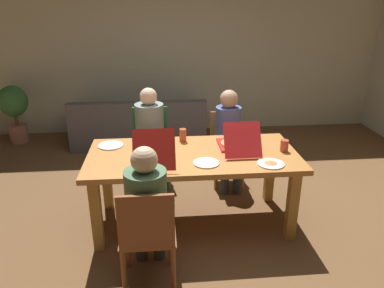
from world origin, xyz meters
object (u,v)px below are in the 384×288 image
person_1 (229,131)px  potted_plant (14,108)px  chair_0 (151,143)px  chair_1 (226,145)px  drinking_glass_0 (256,131)px  person_0 (150,132)px  pizza_box_1 (237,143)px  plate_1 (111,145)px  pizza_box_0 (155,155)px  person_2 (147,203)px  chair_2 (148,235)px  plate_2 (271,163)px  drinking_glass_1 (183,135)px  couch (139,127)px  plate_0 (206,163)px  drinking_glass_2 (284,146)px  dining_table (193,163)px

person_1 → potted_plant: (-3.10, 1.72, -0.12)m
chair_0 → chair_1: (0.94, 0.00, -0.05)m
drinking_glass_0 → person_0: bearing=159.8°
pizza_box_1 → plate_1: pizza_box_1 is taller
pizza_box_0 → person_2: bearing=-95.6°
chair_2 → potted_plant: size_ratio=0.98×
plate_2 → chair_1: bearing=97.6°
plate_1 → person_2: bearing=-69.6°
chair_2 → plate_2: (1.11, 0.59, 0.28)m
chair_2 → drinking_glass_1: bearing=74.0°
person_0 → couch: bearing=97.8°
pizza_box_1 → drinking_glass_1: 0.58m
plate_2 → person_2: bearing=-157.9°
plate_0 → drinking_glass_1: drinking_glass_1 is taller
pizza_box_0 → plate_2: (1.04, -0.20, -0.04)m
pizza_box_1 → drinking_glass_0: 0.39m
chair_2 → drinking_glass_2: size_ratio=7.81×
drinking_glass_2 → person_1: bearing=115.0°
pizza_box_1 → drinking_glass_0: bearing=47.6°
dining_table → pizza_box_1: 0.49m
person_1 → pizza_box_0: 1.28m
plate_1 → drinking_glass_1: (0.74, 0.07, 0.06)m
plate_0 → plate_1: size_ratio=0.94×
chair_0 → drinking_glass_2: bearing=-36.3°
chair_0 → person_1: bearing=-8.6°
pizza_box_1 → plate_0: size_ratio=2.28×
plate_1 → couch: 2.14m
chair_2 → dining_table: bearing=64.5°
chair_0 → drinking_glass_2: size_ratio=8.24×
plate_0 → plate_2: plate_2 is taller
drinking_glass_1 → plate_1: bearing=-174.9°
dining_table → pizza_box_1: size_ratio=3.70×
drinking_glass_0 → person_2: bearing=-134.8°
person_1 → drinking_glass_1: bearing=-140.7°
dining_table → person_1: bearing=58.0°
drinking_glass_1 → couch: drinking_glass_1 is taller
chair_1 → person_1: size_ratio=0.73×
potted_plant → plate_1: bearing=-52.0°
drinking_glass_1 → pizza_box_0: bearing=-122.6°
person_0 → plate_1: person_0 is taller
plate_2 → potted_plant: size_ratio=0.27×
dining_table → person_2: size_ratio=1.71×
person_2 → plate_2: size_ratio=4.83×
couch → person_1: bearing=-53.1°
person_0 → plate_1: size_ratio=4.80×
person_2 → drinking_glass_2: bearing=29.2°
plate_0 → chair_2: bearing=-128.7°
person_0 → drinking_glass_2: person_0 is taller
chair_1 → plate_0: bearing=-108.8°
person_0 → pizza_box_0: (0.06, -0.94, 0.10)m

